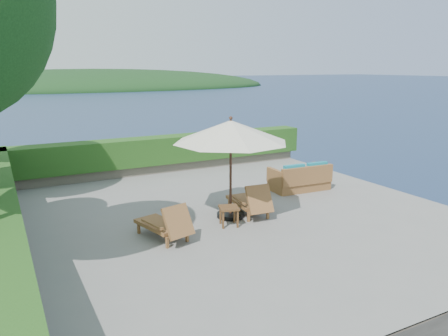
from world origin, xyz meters
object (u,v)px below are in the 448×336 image
patio_umbrella (231,132)px  side_table (229,210)px  lounge_right (250,201)px  wicker_loveseat (300,179)px  lounge_left (166,224)px

patio_umbrella → side_table: bearing=-122.1°
lounge_right → wicker_loveseat: lounge_right is taller
patio_umbrella → side_table: size_ratio=6.10×
side_table → wicker_loveseat: size_ratio=0.30×
side_table → wicker_loveseat: (3.63, 1.81, -0.05)m
lounge_right → side_table: bearing=-148.9°
lounge_left → lounge_right: lounge_right is taller
patio_umbrella → wicker_loveseat: (3.28, 1.25, -1.93)m
patio_umbrella → wicker_loveseat: patio_umbrella is taller
side_table → lounge_left: bearing=-176.7°
patio_umbrella → wicker_loveseat: 4.00m
lounge_left → wicker_loveseat: (5.36, 1.91, -0.02)m
lounge_left → lounge_right: size_ratio=1.01×
side_table → lounge_right: bearing=26.5°
lounge_left → wicker_loveseat: wicker_loveseat is taller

